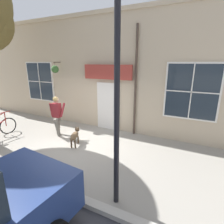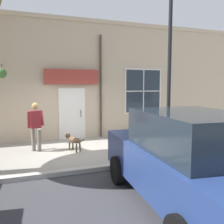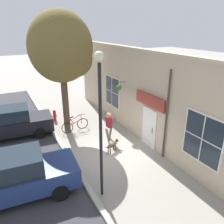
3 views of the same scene
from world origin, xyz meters
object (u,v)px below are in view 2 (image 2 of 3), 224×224
parked_car_mid_block (187,160)px  dog_on_leash (74,140)px  street_lamp (170,43)px  pedestrian_walking (36,122)px

parked_car_mid_block → dog_on_leash: bearing=-166.5°
dog_on_leash → street_lamp: (1.82, 2.52, 3.06)m
dog_on_leash → parked_car_mid_block: 4.76m
pedestrian_walking → dog_on_leash: (0.40, 1.18, -0.61)m
parked_car_mid_block → street_lamp: size_ratio=0.83×
pedestrian_walking → parked_car_mid_block: size_ratio=0.37×
dog_on_leash → parked_car_mid_block: size_ratio=0.23×
pedestrian_walking → parked_car_mid_block: (5.00, 2.29, -0.10)m
street_lamp → parked_car_mid_block: bearing=-27.0°
pedestrian_walking → dog_on_leash: bearing=71.1°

